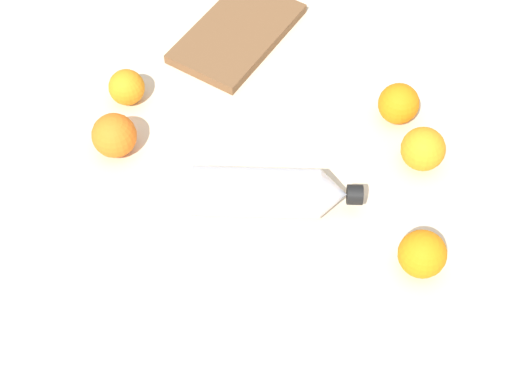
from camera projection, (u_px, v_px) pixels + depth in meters
ground_plane at (287, 208)px, 1.14m from camera, size 2.40×2.40×0.00m
water_bottle at (271, 192)px, 1.11m from camera, size 0.17×0.25×0.07m
orange_0 at (422, 254)px, 1.05m from camera, size 0.07×0.07×0.07m
orange_1 at (423, 149)px, 1.16m from camera, size 0.07×0.07×0.07m
orange_2 at (127, 87)px, 1.24m from camera, size 0.06×0.06×0.06m
orange_3 at (114, 135)px, 1.17m from camera, size 0.07×0.07×0.07m
orange_4 at (399, 104)px, 1.22m from camera, size 0.07×0.07×0.07m
cutting_board at (237, 33)px, 1.34m from camera, size 0.25×0.15×0.02m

